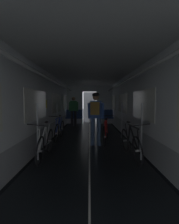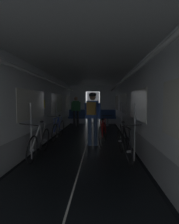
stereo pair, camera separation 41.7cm
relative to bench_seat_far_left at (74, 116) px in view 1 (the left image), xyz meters
The scene contains 10 objects.
ground_plane 8.14m from the bench_seat_far_left, 83.62° to the right, with size 60.00×60.00×0.00m, color black.
train_car_shell 4.70m from the bench_seat_far_left, 78.60° to the right, with size 3.14×12.34×2.57m.
bench_seat_far_left is the anchor object (origin of this frame).
bench_seat_far_right 1.80m from the bench_seat_far_left, ahead, with size 0.98×0.51×0.95m.
bicycle_black 6.14m from the bench_seat_far_left, 71.51° to the right, with size 0.44×1.69×0.95m.
bicycle_white 5.83m from the bench_seat_far_left, 92.17° to the right, with size 0.44×1.69×0.95m.
bicycle_blue 3.74m from the bench_seat_far_left, 93.50° to the right, with size 0.44×1.69×0.95m.
person_cyclist_aisle 4.74m from the bench_seat_far_left, 76.48° to the right, with size 0.56×0.43×1.73m.
bicycle_red_in_aisle 4.57m from the bench_seat_far_left, 71.44° to the right, with size 0.52×1.68×0.95m.
person_standing_near_bench 0.55m from the bench_seat_far_left, 89.59° to the right, with size 0.53×0.23×1.69m.
Camera 1 is at (0.00, -2.10, 1.45)m, focal length 27.88 mm.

